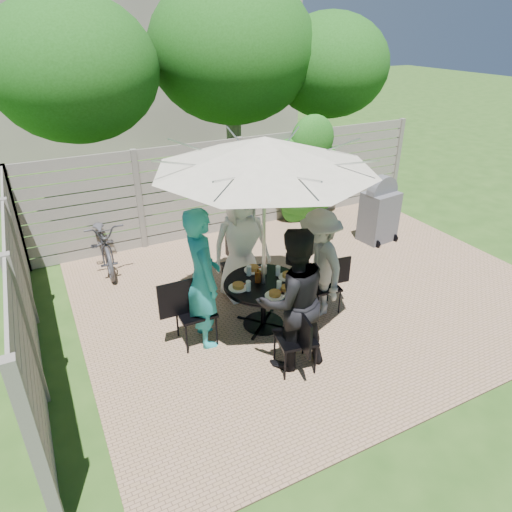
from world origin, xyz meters
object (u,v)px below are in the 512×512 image
plate_right (288,276)px  chair_right (324,296)px  chair_back (238,276)px  person_front (292,300)px  bbq_grill (379,212)px  glass_right (278,271)px  plate_extra (286,289)px  coffee_cup (264,270)px  person_left (203,278)px  plate_left (238,286)px  syrup_jug (258,277)px  person_right (319,264)px  person_back (241,244)px  glass_back (249,271)px  umbrella (265,153)px  chair_left (195,324)px  chair_front (295,350)px  plate_front (275,294)px  glass_left (248,286)px  glass_front (279,286)px  plate_back (253,269)px  patio_table (263,296)px  bicycle (104,241)px

plate_right → chair_right: bearing=-4.2°
chair_back → plate_right: (0.29, -0.99, 0.44)m
person_front → bbq_grill: bearing=-141.0°
chair_right → glass_right: bearing=-6.1°
chair_right → glass_right: glass_right is taller
plate_extra → coffee_cup: bearing=94.6°
person_left → coffee_cup: bearing=-76.7°
plate_left → syrup_jug: size_ratio=1.63×
person_right → person_left: bearing=-90.0°
person_back → glass_back: bearing=-100.4°
umbrella → plate_left: size_ratio=11.12×
chair_left → glass_back: 1.01m
chair_front → glass_right: bearing=-7.9°
person_back → plate_extra: (0.10, -1.14, -0.18)m
chair_back → glass_back: bearing=-14.1°
bbq_grill → plate_front: bearing=-158.1°
glass_left → glass_front: size_ratio=1.00×
chair_left → person_left: (0.14, -0.01, 0.65)m
plate_front → syrup_jug: bearing=94.2°
person_front → coffee_cup: size_ratio=15.10×
plate_back → bbq_grill: bearing=19.0°
plate_left → glass_back: bearing=41.3°
chair_right → person_front: bearing=43.1°
plate_back → glass_front: glass_front is taller
person_left → bbq_grill: person_left is taller
patio_table → person_left: bearing=175.8°
umbrella → bbq_grill: (3.23, 1.46, -1.84)m
person_left → plate_left: 0.52m
coffee_cup → plate_left: bearing=-158.6°
person_left → person_front: size_ratio=1.04×
patio_table → plate_left: bearing=175.8°
person_front → syrup_jug: 0.89m
person_right → bicycle: (-2.44, 2.84, -0.34)m
glass_left → patio_table: bearing=17.8°
chair_front → plate_front: 0.75m
umbrella → glass_left: (-0.27, -0.09, -1.67)m
patio_table → person_back: bearing=85.8°
person_right → glass_right: 0.58m
plate_back → bbq_grill: bbq_grill is taller
umbrella → glass_front: size_ratio=20.66×
chair_front → glass_right: size_ratio=6.55×
chair_left → person_front: person_front is taller
patio_table → chair_front: bearing=-94.3°
plate_back → bicycle: (-1.63, 2.42, -0.26)m
chair_front → plate_front: bearing=5.7°
plate_front → plate_extra: bearing=14.3°
plate_right → person_right: bearing=-4.2°
glass_front → chair_left: bearing=162.2°
chair_left → bicycle: bearing=104.7°
syrup_jug → bbq_grill: bbq_grill is taller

